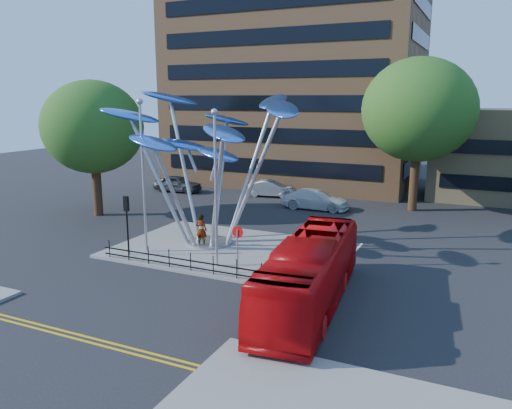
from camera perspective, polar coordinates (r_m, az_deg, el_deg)
The scene contains 18 objects.
ground at distance 24.96m, azimuth -8.90°, elevation -9.12°, with size 120.00×120.00×0.00m, color black.
traffic_island at distance 30.26m, azimuth -4.17°, elevation -5.03°, with size 12.00×9.00×0.15m, color slate.
double_yellow_near at distance 20.69m, azimuth -18.42°, elevation -14.24°, with size 40.00×0.12×0.01m, color gold.
double_yellow_far at distance 20.50m, azimuth -19.01°, elevation -14.54°, with size 40.00×0.12×0.01m, color gold.
brick_tower at distance 55.03m, azimuth 4.63°, elevation 18.35°, with size 25.00×15.00×30.00m, color #936640.
tree_right at distance 41.57m, azimuth 18.10°, elevation 10.23°, with size 8.80×8.80×12.11m.
tree_left at distance 39.95m, azimuth -18.13°, elevation 8.39°, with size 7.60×7.60×10.32m.
leaf_sculpture at distance 30.12m, azimuth -5.53°, elevation 8.05°, with size 12.72×9.54×9.51m.
street_lamp_left at distance 29.00m, azimuth -12.83°, elevation 4.64°, with size 0.36×0.36×8.80m.
street_lamp_right at distance 25.87m, azimuth -4.65°, elevation 3.44°, with size 0.36×0.36×8.30m.
traffic_light_island at distance 29.01m, azimuth -14.56°, elevation -0.95°, with size 0.28×0.18×3.42m.
no_entry_sign_island at distance 25.47m, azimuth -2.12°, elevation -4.23°, with size 0.60×0.10×2.45m.
pedestrian_railing_front at distance 26.63m, azimuth -8.70°, elevation -6.48°, with size 10.00×0.06×1.00m.
red_bus at distance 22.01m, azimuth 6.18°, elevation -7.76°, with size 2.55×10.91×3.04m, color #B1080B.
pedestrian at distance 30.40m, azimuth -6.26°, elevation -2.92°, with size 0.72×0.47×1.97m, color gray.
parked_car_left at distance 49.08m, azimuth -8.96°, elevation 2.38°, with size 1.91×4.75×1.62m, color #3A3D42.
parked_car_mid at distance 46.12m, azimuth 1.72°, elevation 1.83°, with size 1.58×4.54×1.50m, color #A0A4A8.
parked_car_right at distance 41.23m, azimuth 6.82°, elevation 0.59°, with size 2.25×5.52×1.60m, color silver.
Camera 1 is at (13.13, -19.24, 8.97)m, focal length 35.00 mm.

